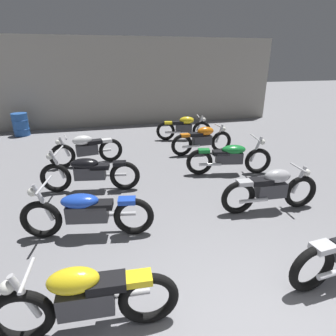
{
  "coord_description": "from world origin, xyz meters",
  "views": [
    {
      "loc": [
        -1.44,
        -1.45,
        2.79
      ],
      "look_at": [
        0.0,
        4.02,
        0.55
      ],
      "focal_mm": 29.94,
      "sensor_mm": 36.0,
      "label": 1
    }
  ],
  "objects_px": {
    "motorcycle_right_row_1": "(271,189)",
    "motorcycle_right_row_3": "(202,140)",
    "motorcycle_left_row_3": "(87,149)",
    "motorcycle_right_row_2": "(230,157)",
    "motorcycle_left_row_2": "(89,172)",
    "oil_drum": "(21,124)",
    "motorcycle_left_row_0": "(85,299)",
    "motorcycle_left_row_1": "(86,212)",
    "motorcycle_right_row_4": "(184,127)"
  },
  "relations": [
    {
      "from": "motorcycle_left_row_3",
      "to": "oil_drum",
      "type": "height_order",
      "value": "motorcycle_left_row_3"
    },
    {
      "from": "motorcycle_left_row_1",
      "to": "motorcycle_right_row_3",
      "type": "bearing_deg",
      "value": 46.25
    },
    {
      "from": "motorcycle_right_row_3",
      "to": "motorcycle_left_row_0",
      "type": "bearing_deg",
      "value": -122.22
    },
    {
      "from": "motorcycle_left_row_0",
      "to": "motorcycle_left_row_1",
      "type": "xyz_separation_m",
      "value": [
        -0.0,
        1.83,
        -0.01
      ]
    },
    {
      "from": "motorcycle_right_row_1",
      "to": "motorcycle_left_row_1",
      "type": "bearing_deg",
      "value": 179.64
    },
    {
      "from": "motorcycle_left_row_3",
      "to": "motorcycle_right_row_1",
      "type": "bearing_deg",
      "value": -45.43
    },
    {
      "from": "motorcycle_right_row_3",
      "to": "oil_drum",
      "type": "xyz_separation_m",
      "value": [
        -5.86,
        3.82,
        -0.03
      ]
    },
    {
      "from": "motorcycle_left_row_1",
      "to": "motorcycle_right_row_3",
      "type": "xyz_separation_m",
      "value": [
        3.39,
        3.54,
        0.01
      ]
    },
    {
      "from": "motorcycle_left_row_2",
      "to": "oil_drum",
      "type": "distance_m",
      "value": 6.16
    },
    {
      "from": "motorcycle_left_row_0",
      "to": "motorcycle_right_row_1",
      "type": "height_order",
      "value": "same"
    },
    {
      "from": "motorcycle_right_row_3",
      "to": "oil_drum",
      "type": "height_order",
      "value": "motorcycle_right_row_3"
    },
    {
      "from": "motorcycle_right_row_1",
      "to": "motorcycle_right_row_2",
      "type": "height_order",
      "value": "motorcycle_right_row_2"
    },
    {
      "from": "motorcycle_right_row_1",
      "to": "motorcycle_left_row_0",
      "type": "bearing_deg",
      "value": -152.0
    },
    {
      "from": "motorcycle_left_row_1",
      "to": "motorcycle_right_row_4",
      "type": "relative_size",
      "value": 1.1
    },
    {
      "from": "motorcycle_right_row_1",
      "to": "motorcycle_right_row_2",
      "type": "relative_size",
      "value": 0.92
    },
    {
      "from": "motorcycle_right_row_1",
      "to": "motorcycle_right_row_3",
      "type": "xyz_separation_m",
      "value": [
        -0.02,
        3.56,
        0.0
      ]
    },
    {
      "from": "motorcycle_left_row_2",
      "to": "motorcycle_left_row_3",
      "type": "xyz_separation_m",
      "value": [
        -0.08,
        1.71,
        0.01
      ]
    },
    {
      "from": "motorcycle_left_row_1",
      "to": "motorcycle_left_row_2",
      "type": "relative_size",
      "value": 1.0
    },
    {
      "from": "motorcycle_left_row_2",
      "to": "motorcycle_right_row_3",
      "type": "relative_size",
      "value": 1.09
    },
    {
      "from": "motorcycle_left_row_0",
      "to": "motorcycle_right_row_3",
      "type": "relative_size",
      "value": 1.0
    },
    {
      "from": "motorcycle_left_row_3",
      "to": "motorcycle_right_row_2",
      "type": "height_order",
      "value": "motorcycle_right_row_2"
    },
    {
      "from": "motorcycle_left_row_3",
      "to": "motorcycle_right_row_2",
      "type": "relative_size",
      "value": 0.91
    },
    {
      "from": "motorcycle_left_row_0",
      "to": "motorcycle_right_row_4",
      "type": "xyz_separation_m",
      "value": [
        3.33,
        7.03,
        0.0
      ]
    },
    {
      "from": "motorcycle_right_row_1",
      "to": "motorcycle_left_row_2",
      "type": "bearing_deg",
      "value": 152.22
    },
    {
      "from": "motorcycle_right_row_2",
      "to": "oil_drum",
      "type": "xyz_separation_m",
      "value": [
        -5.94,
        5.5,
        -0.03
      ]
    },
    {
      "from": "motorcycle_left_row_0",
      "to": "oil_drum",
      "type": "xyz_separation_m",
      "value": [
        -2.48,
        9.19,
        -0.03
      ]
    },
    {
      "from": "motorcycle_left_row_0",
      "to": "motorcycle_left_row_2",
      "type": "distance_m",
      "value": 3.58
    },
    {
      "from": "motorcycle_right_row_1",
      "to": "motorcycle_right_row_3",
      "type": "relative_size",
      "value": 1.0
    },
    {
      "from": "motorcycle_right_row_2",
      "to": "motorcycle_right_row_4",
      "type": "height_order",
      "value": "motorcycle_right_row_2"
    },
    {
      "from": "motorcycle_right_row_1",
      "to": "motorcycle_right_row_4",
      "type": "bearing_deg",
      "value": 90.79
    },
    {
      "from": "motorcycle_left_row_0",
      "to": "motorcycle_right_row_1",
      "type": "distance_m",
      "value": 3.85
    },
    {
      "from": "motorcycle_left_row_0",
      "to": "motorcycle_right_row_3",
      "type": "xyz_separation_m",
      "value": [
        3.39,
        5.37,
        0.0
      ]
    },
    {
      "from": "motorcycle_left_row_0",
      "to": "motorcycle_right_row_2",
      "type": "distance_m",
      "value": 5.06
    },
    {
      "from": "motorcycle_left_row_1",
      "to": "motorcycle_right_row_1",
      "type": "xyz_separation_m",
      "value": [
        3.4,
        -0.02,
        0.01
      ]
    },
    {
      "from": "motorcycle_left_row_3",
      "to": "motorcycle_right_row_1",
      "type": "height_order",
      "value": "same"
    },
    {
      "from": "motorcycle_left_row_2",
      "to": "motorcycle_right_row_2",
      "type": "xyz_separation_m",
      "value": [
        3.42,
        0.11,
        0.0
      ]
    },
    {
      "from": "motorcycle_left_row_3",
      "to": "motorcycle_right_row_3",
      "type": "xyz_separation_m",
      "value": [
        3.41,
        0.08,
        0.0
      ]
    },
    {
      "from": "motorcycle_right_row_2",
      "to": "oil_drum",
      "type": "height_order",
      "value": "motorcycle_right_row_2"
    },
    {
      "from": "motorcycle_left_row_1",
      "to": "motorcycle_left_row_2",
      "type": "xyz_separation_m",
      "value": [
        0.05,
        1.75,
        0.0
      ]
    },
    {
      "from": "motorcycle_left_row_1",
      "to": "oil_drum",
      "type": "relative_size",
      "value": 2.53
    },
    {
      "from": "motorcycle_right_row_3",
      "to": "oil_drum",
      "type": "bearing_deg",
      "value": 146.9
    },
    {
      "from": "motorcycle_left_row_3",
      "to": "motorcycle_right_row_4",
      "type": "height_order",
      "value": "same"
    },
    {
      "from": "motorcycle_left_row_3",
      "to": "motorcycle_right_row_1",
      "type": "relative_size",
      "value": 0.99
    },
    {
      "from": "motorcycle_left_row_2",
      "to": "motorcycle_right_row_2",
      "type": "distance_m",
      "value": 3.42
    },
    {
      "from": "motorcycle_left_row_2",
      "to": "oil_drum",
      "type": "relative_size",
      "value": 2.54
    },
    {
      "from": "motorcycle_right_row_4",
      "to": "motorcycle_right_row_1",
      "type": "bearing_deg",
      "value": -89.21
    },
    {
      "from": "motorcycle_left_row_0",
      "to": "motorcycle_right_row_2",
      "type": "bearing_deg",
      "value": 46.8
    },
    {
      "from": "motorcycle_left_row_0",
      "to": "motorcycle_right_row_1",
      "type": "xyz_separation_m",
      "value": [
        3.4,
        1.81,
        0.0
      ]
    },
    {
      "from": "motorcycle_left_row_1",
      "to": "oil_drum",
      "type": "height_order",
      "value": "motorcycle_left_row_1"
    },
    {
      "from": "motorcycle_left_row_0",
      "to": "motorcycle_right_row_3",
      "type": "distance_m",
      "value": 6.35
    }
  ]
}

